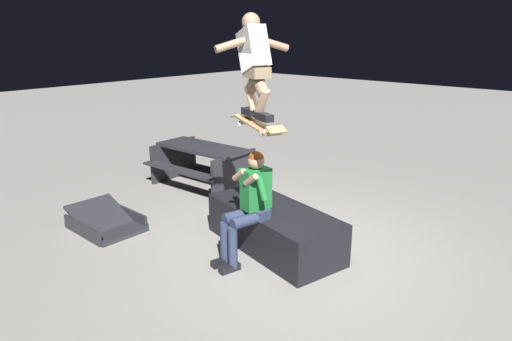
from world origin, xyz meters
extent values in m
plane|color=gray|center=(0.00, 0.00, 0.00)|extent=(40.00, 40.00, 0.00)
cube|color=black|center=(0.30, 0.07, 0.27)|extent=(2.06, 1.24, 0.55)
cube|color=#2D3856|center=(0.27, 0.45, 0.61)|extent=(0.32, 0.20, 0.12)
cube|color=#1E7233|center=(0.27, 0.45, 0.92)|extent=(0.27, 0.38, 0.50)
sphere|color=tan|center=(0.27, 0.45, 1.27)|extent=(0.20, 0.20, 0.20)
sphere|color=brown|center=(0.27, 0.45, 1.29)|extent=(0.19, 0.19, 0.19)
cylinder|color=#1E7233|center=(0.09, 0.55, 0.99)|extent=(0.20, 0.12, 0.29)
cylinder|color=tan|center=(0.19, 0.63, 1.09)|extent=(0.25, 0.12, 0.19)
cylinder|color=#1E7233|center=(0.48, 0.47, 0.99)|extent=(0.20, 0.12, 0.29)
cylinder|color=tan|center=(0.43, 0.58, 1.09)|extent=(0.25, 0.12, 0.19)
cylinder|color=#2D3856|center=(0.23, 0.67, 0.59)|extent=(0.23, 0.42, 0.14)
cylinder|color=#2D3856|center=(0.28, 0.86, 0.29)|extent=(0.11, 0.11, 0.51)
cube|color=black|center=(0.29, 0.91, 0.04)|extent=(0.16, 0.28, 0.08)
cylinder|color=#2D3856|center=(0.41, 0.63, 0.59)|extent=(0.23, 0.42, 0.14)
cylinder|color=#2D3856|center=(0.45, 0.82, 0.29)|extent=(0.11, 0.11, 0.51)
cube|color=black|center=(0.46, 0.87, 0.04)|extent=(0.16, 0.28, 0.08)
cube|color=#AD8451|center=(0.18, 0.54, 1.73)|extent=(0.81, 0.48, 0.10)
cube|color=#AD8451|center=(0.60, 0.38, 1.75)|extent=(0.19, 0.23, 0.04)
cube|color=#AD8451|center=(-0.23, 0.71, 1.75)|extent=(0.18, 0.23, 0.07)
cube|color=#99999E|center=(0.44, 0.44, 1.70)|extent=(0.12, 0.17, 0.04)
cylinder|color=white|center=(0.48, 0.52, 1.68)|extent=(0.06, 0.05, 0.05)
cylinder|color=white|center=(0.41, 0.35, 1.68)|extent=(0.06, 0.05, 0.05)
cube|color=#99999E|center=(-0.08, 0.65, 1.70)|extent=(0.12, 0.17, 0.04)
cylinder|color=white|center=(-0.04, 0.73, 1.68)|extent=(0.06, 0.05, 0.05)
cylinder|color=white|center=(-0.11, 0.56, 1.68)|extent=(0.06, 0.05, 0.05)
cube|color=black|center=(0.35, 0.48, 1.84)|extent=(0.28, 0.19, 0.08)
cube|color=black|center=(0.02, 0.61, 1.84)|extent=(0.28, 0.19, 0.08)
cylinder|color=tan|center=(0.30, 0.50, 2.00)|extent=(0.26, 0.18, 0.31)
cylinder|color=#77664D|center=(0.23, 0.52, 2.20)|extent=(0.36, 0.24, 0.33)
cylinder|color=tan|center=(0.07, 0.59, 2.00)|extent=(0.26, 0.18, 0.31)
cylinder|color=#77664D|center=(0.13, 0.56, 2.20)|extent=(0.36, 0.24, 0.33)
cube|color=#77664D|center=(0.18, 0.54, 2.30)|extent=(0.35, 0.30, 0.12)
cube|color=white|center=(0.26, 0.51, 2.54)|extent=(0.50, 0.37, 0.52)
sphere|color=tan|center=(0.31, 0.49, 2.82)|extent=(0.20, 0.20, 0.20)
cylinder|color=tan|center=(0.36, 0.71, 2.60)|extent=(0.24, 0.44, 0.19)
cylinder|color=tan|center=(0.19, 0.30, 2.60)|extent=(0.24, 0.44, 0.19)
cube|color=#28282D|center=(2.48, 1.21, 0.03)|extent=(1.06, 0.74, 0.06)
cube|color=#28282D|center=(2.48, 1.21, 0.11)|extent=(1.03, 0.74, 0.42)
cube|color=#28282D|center=(2.48, 1.58, 0.10)|extent=(0.95, 0.05, 0.20)
cube|color=#28282D|center=(2.48, 0.85, 0.10)|extent=(0.95, 0.05, 0.20)
cube|color=#28282D|center=(2.87, -1.02, 0.72)|extent=(1.73, 0.78, 0.06)
cube|color=#28282D|center=(2.84, -0.47, 0.42)|extent=(1.71, 0.33, 0.04)
cube|color=#28282D|center=(2.90, -1.57, 0.42)|extent=(1.71, 0.33, 0.04)
cube|color=#28282D|center=(3.64, -0.98, 0.36)|extent=(0.12, 1.10, 0.72)
cube|color=#28282D|center=(2.10, -1.06, 0.36)|extent=(0.12, 1.10, 0.72)
camera|label=1|loc=(-3.14, 4.33, 2.73)|focal=32.07mm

